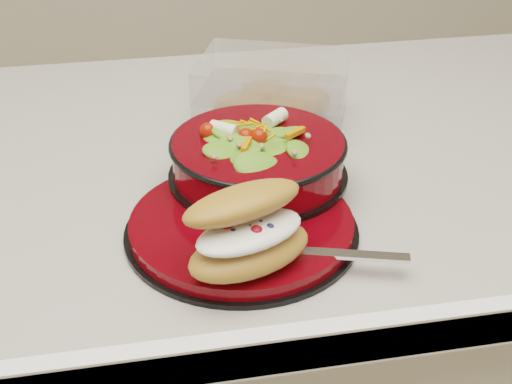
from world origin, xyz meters
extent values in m
cube|color=silver|center=(0.00, 0.00, 0.43)|extent=(1.16, 0.66, 0.86)
cube|color=#B5AFA6|center=(0.00, 0.00, 0.88)|extent=(1.24, 0.74, 0.04)
cylinder|color=black|center=(-0.25, -0.19, 0.90)|extent=(0.26, 0.26, 0.01)
cylinder|color=#5F0307|center=(-0.25, -0.19, 0.91)|extent=(0.25, 0.25, 0.01)
torus|color=black|center=(-0.24, -0.20, 0.92)|extent=(0.14, 0.14, 0.01)
cylinder|color=black|center=(-0.22, -0.11, 0.92)|extent=(0.22, 0.22, 0.01)
cylinder|color=#5F0307|center=(-0.22, -0.11, 0.95)|extent=(0.20, 0.20, 0.04)
torus|color=black|center=(-0.22, -0.11, 0.97)|extent=(0.21, 0.21, 0.01)
ellipsoid|color=#477721|center=(-0.22, -0.11, 0.96)|extent=(0.17, 0.17, 0.07)
sphere|color=red|center=(-0.17, -0.11, 1.00)|extent=(0.02, 0.02, 0.02)
sphere|color=red|center=(-0.22, -0.07, 1.00)|extent=(0.02, 0.02, 0.02)
sphere|color=red|center=(-0.26, -0.11, 1.00)|extent=(0.02, 0.02, 0.02)
sphere|color=red|center=(-0.22, -0.15, 1.00)|extent=(0.02, 0.02, 0.02)
cylinder|color=silver|center=(-0.19, -0.07, 1.00)|extent=(0.03, 0.04, 0.02)
cylinder|color=silver|center=(-0.25, -0.09, 1.00)|extent=(0.04, 0.03, 0.02)
cube|color=orange|center=(-0.24, -0.14, 1.00)|extent=(0.03, 0.03, 0.01)
cube|color=orange|center=(-0.17, -0.12, 1.00)|extent=(0.03, 0.02, 0.01)
ellipsoid|color=#B27536|center=(-0.26, -0.28, 0.94)|extent=(0.15, 0.12, 0.04)
ellipsoid|color=white|center=(-0.26, -0.28, 0.96)|extent=(0.13, 0.10, 0.02)
ellipsoid|color=#B27536|center=(-0.26, -0.26, 0.98)|extent=(0.14, 0.11, 0.03)
sphere|color=#B00C15|center=(-0.28, -0.28, 0.97)|extent=(0.01, 0.01, 0.01)
sphere|color=#B00C15|center=(-0.25, -0.29, 0.97)|extent=(0.01, 0.01, 0.01)
sphere|color=#191947|center=(-0.26, -0.27, 0.97)|extent=(0.01, 0.01, 0.01)
sphere|color=#191947|center=(-0.25, -0.28, 0.97)|extent=(0.01, 0.01, 0.01)
sphere|color=#191947|center=(-0.26, -0.28, 0.97)|extent=(0.01, 0.01, 0.01)
sphere|color=#191947|center=(-0.24, -0.28, 0.97)|extent=(0.01, 0.01, 0.01)
sphere|color=#191947|center=(-0.27, -0.29, 0.97)|extent=(0.01, 0.01, 0.01)
cube|color=silver|center=(-0.17, -0.28, 0.92)|extent=(0.14, 0.05, 0.00)
cube|color=silver|center=(-0.25, -0.25, 0.92)|extent=(0.05, 0.04, 0.00)
cube|color=white|center=(-0.16, 0.08, 0.93)|extent=(0.24, 0.21, 0.05)
cube|color=white|center=(-0.16, 0.08, 0.97)|extent=(0.24, 0.21, 0.04)
ellipsoid|color=#B27536|center=(-0.21, 0.08, 0.93)|extent=(0.08, 0.06, 0.04)
ellipsoid|color=#B27536|center=(-0.11, 0.08, 0.93)|extent=(0.08, 0.06, 0.04)
ellipsoid|color=#B27536|center=(-0.16, 0.11, 0.93)|extent=(0.08, 0.06, 0.04)
ellipsoid|color=#B27536|center=(-0.16, 0.04, 0.93)|extent=(0.08, 0.06, 0.04)
camera|label=1|loc=(-0.36, -0.84, 1.35)|focal=50.00mm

